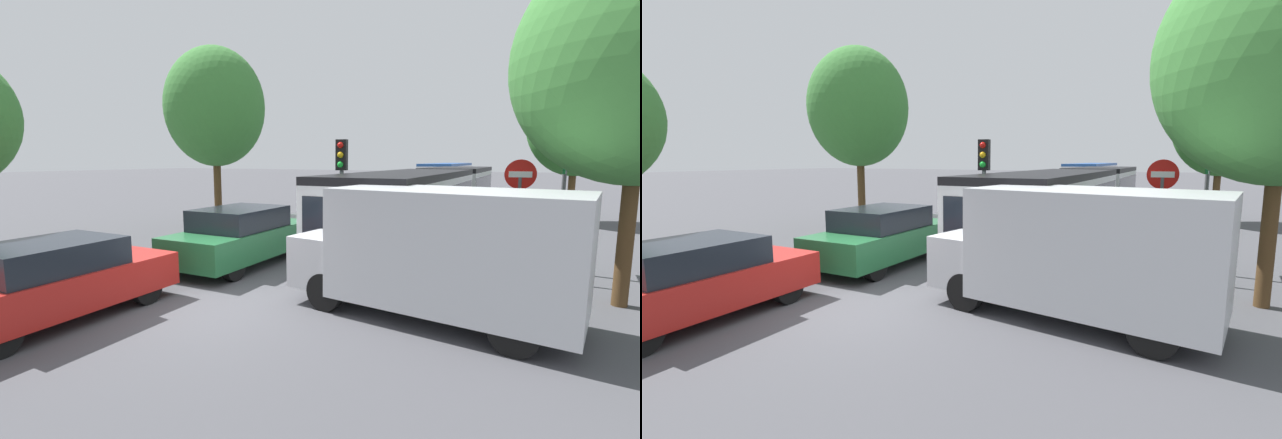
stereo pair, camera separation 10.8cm
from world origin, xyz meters
TOP-DOWN VIEW (x-y plane):
  - ground_plane at (0.00, 0.00)m, footprint 200.00×200.00m
  - articulated_bus at (1.90, 10.22)m, footprint 2.53×16.46m
  - city_bus_rear at (-1.76, 31.92)m, footprint 2.77×11.63m
  - queued_car_red at (-2.00, -1.75)m, footprint 1.75×4.09m
  - queued_car_green at (-1.59, 3.05)m, footprint 1.91×4.46m
  - queued_car_white at (-1.51, 8.75)m, footprint 1.74×4.06m
  - queued_car_blue at (-1.69, 13.89)m, footprint 1.71×3.99m
  - queued_car_tan at (-1.89, 19.00)m, footprint 1.85×4.33m
  - white_van at (3.96, 1.46)m, footprint 5.22×2.61m
  - traffic_light at (0.20, 5.55)m, footprint 0.35×0.38m
  - no_entry_sign at (5.04, 5.09)m, footprint 0.70×0.08m
  - direction_sign_post at (5.98, 6.06)m, footprint 0.15×1.40m
  - tree_left_mid at (-6.37, 7.72)m, footprint 3.98×3.98m
  - tree_right_mid at (6.77, 15.98)m, footprint 4.05×4.05m

SIDE VIEW (x-z plane):
  - ground_plane at x=0.00m, z-range 0.00..0.00m
  - queued_car_blue at x=-1.69m, z-range 0.01..1.39m
  - queued_car_white at x=-1.51m, z-range 0.01..1.42m
  - queued_car_red at x=-2.00m, z-range 0.01..1.43m
  - queued_car_tan at x=-1.89m, z-range 0.01..1.51m
  - queued_car_green at x=-1.59m, z-range 0.01..1.56m
  - white_van at x=3.96m, z-range 0.09..2.40m
  - articulated_bus at x=1.90m, z-range 0.19..2.63m
  - city_bus_rear at x=-1.76m, z-range 0.20..2.69m
  - no_entry_sign at x=5.04m, z-range 0.47..3.29m
  - traffic_light at x=0.20m, z-range 0.80..4.20m
  - direction_sign_post at x=5.98m, z-range 0.77..4.37m
  - tree_right_mid at x=6.77m, z-range 0.92..7.90m
  - tree_left_mid at x=-6.37m, z-range 1.15..8.39m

